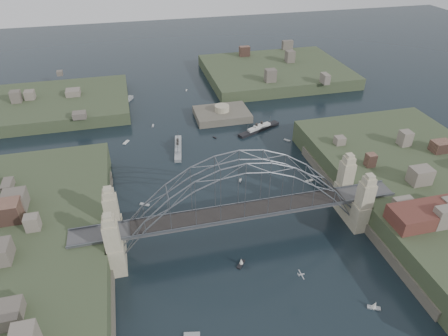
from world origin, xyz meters
TOP-DOWN VIEW (x-y plane):
  - ground at (0.00, 0.00)m, footprint 500.00×500.00m
  - bridge at (0.00, 0.00)m, footprint 84.00×13.80m
  - shore_west at (-57.32, 0.00)m, footprint 50.50×90.00m
  - shore_east at (57.32, 0.00)m, footprint 50.50×90.00m
  - headland_nw at (-55.00, 95.00)m, footprint 60.00×45.00m
  - headland_ne at (50.00, 110.00)m, footprint 70.00×55.00m
  - fort_island at (12.00, 70.00)m, footprint 22.00×16.00m
  - wharf_shed at (44.00, -14.00)m, footprint 20.00×8.00m
  - finger_pier at (39.00, -28.00)m, footprint 4.00×22.00m
  - naval_cruiser_near at (-9.49, 48.29)m, footprint 4.89×17.50m
  - naval_cruiser_far at (-27.54, 92.67)m, footprint 9.88×15.57m
  - ocean_liner at (23.30, 55.42)m, footprint 18.65×10.27m
  - aeroplane at (7.32, -21.32)m, footprint 1.49×2.82m
  - small_boat_a at (-23.63, 19.18)m, footprint 2.95×2.23m
  - small_boat_b at (6.87, 24.16)m, footprint 1.30×1.77m
  - small_boat_c at (-2.63, -9.82)m, footprint 2.79×3.07m
  - small_boat_d at (30.98, 45.12)m, footprint 2.32×2.40m
  - small_boat_e at (-27.50, 58.04)m, footprint 2.53×3.12m
  - small_boat_f at (5.20, 53.73)m, footprint 1.22×1.59m
  - small_boat_g at (21.87, -28.79)m, footprint 2.88×2.07m
  - small_boat_h at (-16.58, 69.06)m, footprint 1.11×2.23m
  - small_boat_i at (28.14, 18.81)m, footprint 2.71×1.24m
  - small_boat_j at (-17.53, -25.72)m, footprint 3.43×1.73m
  - small_boat_k at (2.41, 102.28)m, footprint 1.05×1.79m

SIDE VIEW (x-z plane):
  - fort_island at x=12.00m, z-range -5.04..4.36m
  - ground at x=0.00m, z-range 0.00..0.00m
  - small_boat_a at x=-23.63m, z-range -0.08..0.38m
  - small_boat_d at x=30.98m, z-range -0.08..0.38m
  - small_boat_e at x=-27.50m, z-range -0.08..0.38m
  - small_boat_f at x=5.20m, z-range -0.08..0.38m
  - small_boat_h at x=-16.58m, z-range -0.08..0.38m
  - small_boat_i at x=28.14m, z-range -0.08..0.38m
  - small_boat_j at x=-17.53m, z-range -0.08..0.38m
  - small_boat_k at x=2.41m, z-range -0.08..0.38m
  - small_boat_b at x=6.87m, z-range -0.42..1.01m
  - headland_nw at x=-55.00m, z-range -4.00..5.00m
  - finger_pier at x=39.00m, z-range 0.00..1.40m
  - small_boat_c at x=-2.63m, z-range -0.45..1.92m
  - ocean_liner at x=23.30m, z-range -1.63..3.10m
  - headland_ne at x=50.00m, z-range -4.00..5.50m
  - small_boat_g at x=21.87m, z-range -0.39..1.98m
  - naval_cruiser_near at x=-9.49m, z-range -1.79..3.41m
  - naval_cruiser_far at x=-27.54m, z-range -1.92..3.65m
  - shore_west at x=-57.32m, z-range -4.03..7.97m
  - shore_east at x=57.32m, z-range -4.03..7.97m
  - aeroplane at x=7.32m, z-range 6.18..6.59m
  - wharf_shed at x=44.00m, z-range 8.00..12.00m
  - bridge at x=0.00m, z-range 0.02..24.62m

